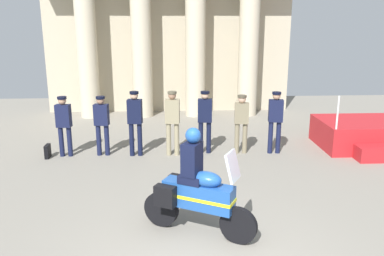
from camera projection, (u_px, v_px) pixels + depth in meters
The scene contains 11 objects.
colonnade_backdrop at pixel (168, 31), 15.37m from camera, with size 9.58×1.60×5.91m.
reviewing_stand at pixel (364, 135), 11.73m from camera, with size 2.49×2.40×1.68m.
officer_in_row_0 at pixel (64, 122), 10.83m from camera, with size 0.40×0.26×1.64m.
officer_in_row_1 at pixel (102, 121), 10.91m from camera, with size 0.40×0.26×1.63m.
officer_in_row_2 at pixel (135, 118), 10.85m from camera, with size 0.40×0.26×1.77m.
officer_in_row_3 at pixel (172, 118), 10.89m from camera, with size 0.40×0.26×1.77m.
officer_in_row_4 at pixel (205, 117), 11.07m from camera, with size 0.40×0.26×1.74m.
officer_in_row_5 at pixel (241, 119), 11.09m from camera, with size 0.40×0.26×1.63m.
officer_in_row_6 at pixel (275, 117), 11.07m from camera, with size 0.40×0.26×1.72m.
motorcycle_with_rider at pixel (195, 191), 6.90m from camera, with size 1.91×1.16×1.90m.
briefcase_on_ground at pixel (48, 151), 10.90m from camera, with size 0.10×0.32×0.36m, color black.
Camera 1 is at (-0.43, -5.16, 3.62)m, focal length 38.01 mm.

